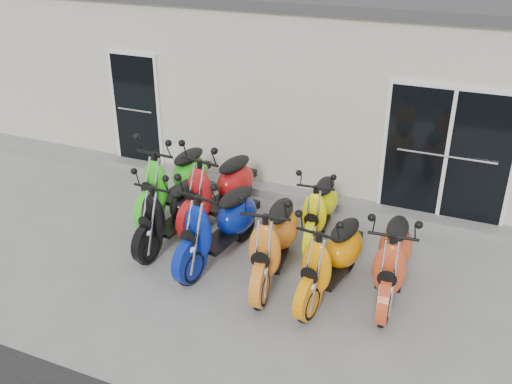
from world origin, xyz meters
TOP-DOWN VIEW (x-y plane):
  - ground at (0.00, 0.00)m, footprint 80.00×80.00m
  - building at (0.00, 5.20)m, footprint 14.00×6.00m
  - front_step at (0.00, 2.02)m, footprint 14.00×0.40m
  - door_left at (-3.20, 2.17)m, footprint 1.07×0.08m
  - door_right at (2.60, 2.17)m, footprint 2.02×0.08m
  - scooter_front_black at (-1.07, -0.15)m, footprint 0.80×1.94m
  - scooter_front_blue at (-0.19, -0.30)m, footprint 1.03×2.16m
  - scooter_front_orange_a at (0.70, -0.41)m, footprint 1.02×2.13m
  - scooter_front_orange_b at (1.54, -0.46)m, footprint 0.95×2.00m
  - scooter_front_red at (2.27, -0.15)m, footprint 0.86×1.98m
  - scooter_back_green at (-1.55, 0.75)m, footprint 0.90×2.15m
  - scooter_back_red at (-0.71, 0.74)m, footprint 1.06×2.21m
  - scooter_back_yellow at (0.94, 0.91)m, footprint 0.82×1.84m

SIDE VIEW (x-z plane):
  - ground at x=0.00m, z-range 0.00..0.00m
  - front_step at x=0.00m, z-range 0.00..0.15m
  - scooter_back_yellow at x=0.94m, z-range 0.00..1.31m
  - scooter_front_black at x=-1.07m, z-range 0.00..1.40m
  - scooter_front_orange_b at x=1.54m, z-range 0.00..1.42m
  - scooter_front_red at x=2.27m, z-range 0.00..1.42m
  - scooter_front_orange_a at x=0.70m, z-range 0.00..1.51m
  - scooter_front_blue at x=-0.19m, z-range 0.00..1.53m
  - scooter_back_green at x=-1.55m, z-range 0.00..1.55m
  - scooter_back_red at x=-0.71m, z-range 0.00..1.57m
  - door_left at x=-3.20m, z-range 0.15..2.37m
  - door_right at x=2.60m, z-range 0.15..2.37m
  - building at x=0.00m, z-range 0.00..3.20m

